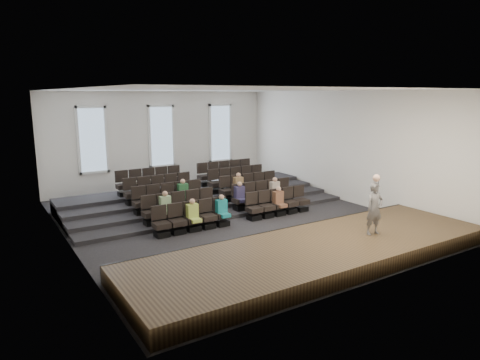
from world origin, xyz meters
The scene contains 14 objects.
ground centered at (0.00, 0.00, 0.00)m, with size 14.00×14.00×0.00m, color black.
ceiling centered at (0.00, 0.00, 5.01)m, with size 12.00×14.00×0.02m, color white.
wall_back centered at (0.00, 7.02, 2.50)m, with size 12.00×0.04×5.00m, color white.
wall_front centered at (0.00, -7.02, 2.50)m, with size 12.00×0.04×5.00m, color white.
wall_left centered at (-6.02, 0.00, 2.50)m, with size 0.04×14.00×5.00m, color white.
wall_right centered at (6.02, 0.00, 2.50)m, with size 0.04×14.00×5.00m, color white.
stage centered at (0.00, -5.10, 0.25)m, with size 11.80×3.60×0.50m, color #4E3A21.
stage_lip centered at (0.00, -3.33, 0.25)m, with size 11.80×0.06×0.52m, color black.
risers centered at (0.00, 3.17, 0.20)m, with size 11.80×4.80×0.60m.
seating_rows centered at (0.00, 1.54, 0.68)m, with size 6.80×4.70×1.67m.
windows centered at (0.00, 6.95, 2.70)m, with size 8.44×0.10×3.24m.
audience centered at (0.00, 0.32, 0.81)m, with size 5.45×2.64×1.10m.
speaker centered at (2.09, -5.30, 1.33)m, with size 0.61×0.40×1.66m, color #5C5957.
mic_stand centered at (3.83, -3.94, 0.93)m, with size 0.24×0.24×1.43m.
Camera 1 is at (-8.34, -14.00, 4.84)m, focal length 32.00 mm.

